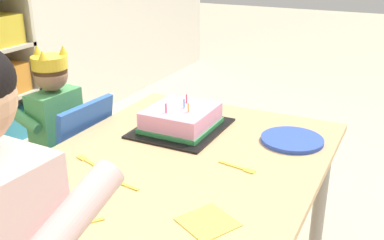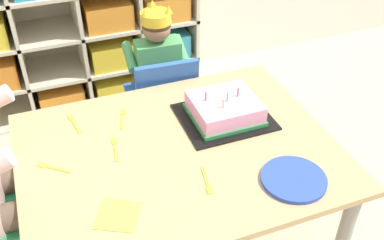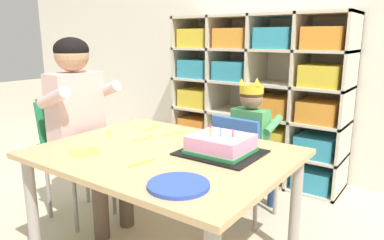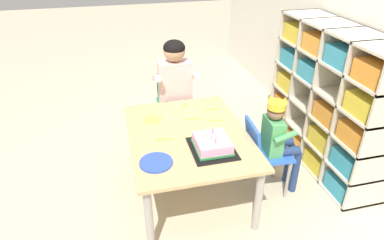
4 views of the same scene
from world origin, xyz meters
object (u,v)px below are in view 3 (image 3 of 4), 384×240
at_px(child_with_crown, 254,131).
at_px(fork_near_cake_tray, 109,133).
at_px(adult_helper_seated, 82,110).
at_px(fork_scattered_mid_table, 153,128).
at_px(birthday_cake_on_tray, 221,146).
at_px(activity_table, 164,165).
at_px(classroom_chair_blue, 244,158).
at_px(fork_beside_plate_stack, 144,139).
at_px(fork_by_napkin, 140,163).
at_px(paper_plate_stack, 178,185).
at_px(classroom_chair_adult_side, 73,143).
at_px(fork_at_table_front_edge, 174,134).

xyz_separation_m(child_with_crown, fork_near_cake_tray, (-0.57, -0.62, 0.03)).
height_order(adult_helper_seated, fork_scattered_mid_table, adult_helper_seated).
height_order(birthday_cake_on_tray, fork_scattered_mid_table, birthday_cake_on_tray).
xyz_separation_m(activity_table, fork_scattered_mid_table, (-0.33, 0.30, 0.07)).
bearing_deg(child_with_crown, adult_helper_seated, 43.65).
bearing_deg(classroom_chair_blue, fork_beside_plate_stack, 58.99).
height_order(child_with_crown, fork_by_napkin, child_with_crown).
distance_m(classroom_chair_blue, paper_plate_stack, 0.91).
xyz_separation_m(activity_table, fork_by_napkin, (0.03, -0.19, 0.07)).
relative_size(activity_table, fork_near_cake_tray, 10.26).
height_order(classroom_chair_blue, classroom_chair_adult_side, classroom_chair_adult_side).
distance_m(activity_table, classroom_chair_blue, 0.60).
height_order(activity_table, fork_near_cake_tray, fork_near_cake_tray).
height_order(activity_table, adult_helper_seated, adult_helper_seated).
height_order(birthday_cake_on_tray, paper_plate_stack, birthday_cake_on_tray).
height_order(adult_helper_seated, fork_beside_plate_stack, adult_helper_seated).
bearing_deg(fork_by_napkin, paper_plate_stack, -99.56).
relative_size(birthday_cake_on_tray, fork_beside_plate_stack, 2.62).
bearing_deg(fork_near_cake_tray, fork_by_napkin, 10.78).
distance_m(classroom_chair_adult_side, paper_plate_stack, 1.12).
xyz_separation_m(classroom_chair_blue, birthday_cake_on_tray, (0.12, -0.46, 0.21)).
bearing_deg(fork_scattered_mid_table, fork_by_napkin, 28.02).
distance_m(child_with_crown, fork_at_table_front_edge, 0.51).
height_order(fork_beside_plate_stack, fork_scattered_mid_table, same).
bearing_deg(classroom_chair_adult_side, birthday_cake_on_tray, -83.30).
relative_size(birthday_cake_on_tray, fork_by_napkin, 2.68).
bearing_deg(classroom_chair_blue, fork_near_cake_tray, 45.82).
height_order(classroom_chair_blue, birthday_cake_on_tray, birthday_cake_on_tray).
height_order(paper_plate_stack, fork_by_napkin, paper_plate_stack).
height_order(activity_table, fork_by_napkin, fork_by_napkin).
bearing_deg(fork_beside_plate_stack, birthday_cake_on_tray, 102.20).
relative_size(paper_plate_stack, fork_beside_plate_stack, 1.66).
relative_size(activity_table, fork_beside_plate_stack, 8.51).
height_order(child_with_crown, fork_scattered_mid_table, child_with_crown).
relative_size(adult_helper_seated, fork_by_napkin, 8.24).
bearing_deg(child_with_crown, classroom_chair_blue, 90.32).
relative_size(activity_table, paper_plate_stack, 5.13).
bearing_deg(activity_table, fork_scattered_mid_table, 137.95).
bearing_deg(child_with_crown, fork_at_table_front_edge, 60.97).
xyz_separation_m(classroom_chair_blue, fork_by_napkin, (-0.09, -0.77, 0.17)).
xyz_separation_m(classroom_chair_blue, fork_near_cake_tray, (-0.57, -0.52, 0.17)).
distance_m(activity_table, birthday_cake_on_tray, 0.29).
distance_m(activity_table, fork_scattered_mid_table, 0.45).
distance_m(activity_table, fork_beside_plate_stack, 0.24).
distance_m(classroom_chair_blue, fork_near_cake_tray, 0.78).
bearing_deg(fork_near_cake_tray, birthday_cake_on_tray, 43.82).
relative_size(fork_near_cake_tray, fork_beside_plate_stack, 0.83).
distance_m(fork_beside_plate_stack, fork_at_table_front_edge, 0.18).
bearing_deg(fork_near_cake_tray, child_with_crown, 86.62).
distance_m(classroom_chair_blue, birthday_cake_on_tray, 0.52).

